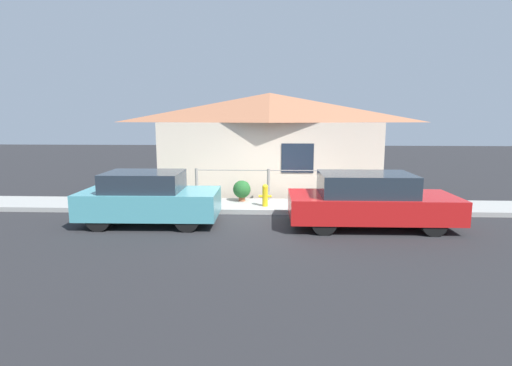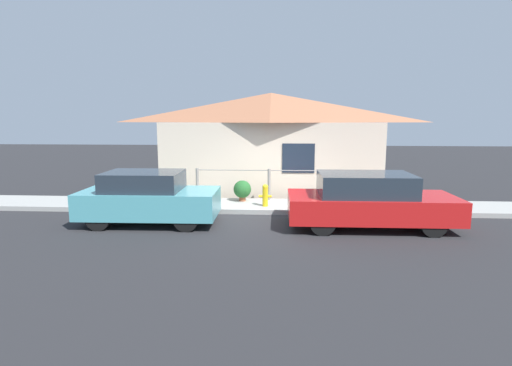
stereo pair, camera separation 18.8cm
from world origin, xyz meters
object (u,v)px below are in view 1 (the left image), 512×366
(car_left, at_px, (149,198))
(potted_plant_by_fence, at_px, (162,188))
(fire_hydrant, at_px, (265,195))
(potted_plant_near_hydrant, at_px, (242,190))
(car_right, at_px, (370,200))
(potted_plant_corner, at_px, (349,195))

(car_left, bearing_deg, potted_plant_by_fence, 96.21)
(fire_hydrant, distance_m, potted_plant_near_hydrant, 1.06)
(car_right, relative_size, potted_plant_corner, 8.83)
(car_left, xyz_separation_m, car_right, (5.83, 0.00, 0.00))
(car_left, bearing_deg, potted_plant_near_hydrant, 45.45)
(potted_plant_near_hydrant, bearing_deg, potted_plant_by_fence, -177.32)
(fire_hydrant, bearing_deg, potted_plant_near_hydrant, 137.05)
(car_right, distance_m, potted_plant_near_hydrant, 4.30)
(potted_plant_by_fence, relative_size, potted_plant_corner, 1.52)
(fire_hydrant, height_order, potted_plant_near_hydrant, fire_hydrant)
(car_left, bearing_deg, fire_hydrant, 27.89)
(car_left, xyz_separation_m, potted_plant_by_fence, (-0.30, 2.31, -0.14))
(car_right, xyz_separation_m, fire_hydrant, (-2.76, 1.71, -0.21))
(car_right, height_order, potted_plant_by_fence, car_right)
(car_left, height_order, potted_plant_corner, car_left)
(car_right, height_order, fire_hydrant, car_right)
(car_right, bearing_deg, fire_hydrant, 147.58)
(car_left, distance_m, potted_plant_by_fence, 2.34)
(car_right, height_order, potted_plant_corner, car_right)
(fire_hydrant, bearing_deg, car_right, -31.77)
(potted_plant_by_fence, bearing_deg, potted_plant_near_hydrant, 2.68)
(car_left, height_order, potted_plant_by_fence, car_left)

